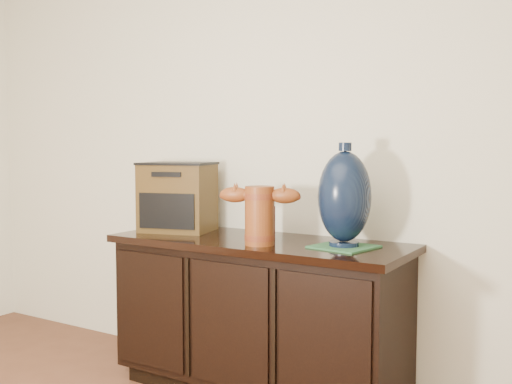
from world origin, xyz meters
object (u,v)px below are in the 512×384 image
Objects in this scene: lamp_base at (345,197)px; sideboard at (258,315)px; terracotta_vessel at (260,212)px; spray_can at (269,219)px; tv_radio at (178,197)px.

sideboard is at bearing -178.96° from lamp_base.
terracotta_vessel reaches higher than sideboard.
spray_can is at bearing 82.22° from sideboard.
lamp_base is 2.51× the size of spray_can.
spray_can is at bearing 170.31° from lamp_base.
terracotta_vessel is at bearing -56.53° from sideboard.
lamp_base reaches higher than sideboard.
sideboard is 3.89× the size of terracotta_vessel.
spray_can is (0.53, 0.05, -0.09)m from tv_radio.
tv_radio is 0.93× the size of lamp_base.
tv_radio reaches higher than sideboard.
spray_can is (0.01, 0.08, 0.46)m from sideboard.
sideboard is 3.44× the size of tv_radio.
lamp_base reaches higher than terracotta_vessel.
terracotta_vessel is at bearing -70.45° from spray_can.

